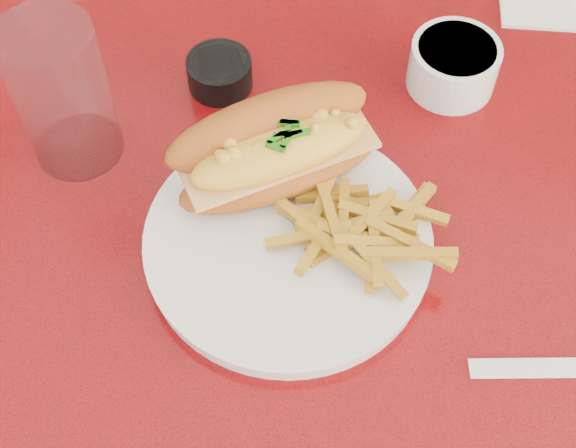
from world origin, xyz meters
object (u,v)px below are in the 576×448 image
at_px(diner_table, 417,288).
at_px(mac_hoagie, 276,148).
at_px(booth_bench_far, 529,28).
at_px(dinner_plate, 288,242).
at_px(water_tumbler, 63,95).
at_px(gravy_ramekin, 454,65).
at_px(fork, 363,218).
at_px(sauce_cup_left, 220,72).

relative_size(diner_table, mac_hoagie, 5.99).
xyz_separation_m(booth_bench_far, mac_hoagie, (-0.15, -0.85, 0.54)).
xyz_separation_m(dinner_plate, water_tumbler, (-0.23, 0.02, 0.06)).
bearing_deg(gravy_ramekin, mac_hoagie, -120.56).
relative_size(fork, gravy_ramekin, 1.14).
distance_m(dinner_plate, sauce_cup_left, 0.21).
relative_size(diner_table, fork, 9.37).
xyz_separation_m(diner_table, sauce_cup_left, (-0.25, 0.05, 0.18)).
xyz_separation_m(mac_hoagie, sauce_cup_left, (-0.10, 0.09, -0.04)).
relative_size(fork, sauce_cup_left, 1.63).
bearing_deg(gravy_ramekin, fork, -95.50).
height_order(dinner_plate, gravy_ramekin, gravy_ramekin).
height_order(mac_hoagie, water_tumbler, water_tumbler).
bearing_deg(mac_hoagie, diner_table, -33.14).
distance_m(dinner_plate, gravy_ramekin, 0.26).
relative_size(fork, water_tumbler, 0.89).
bearing_deg(water_tumbler, mac_hoagie, 10.71).
height_order(booth_bench_far, water_tumbler, water_tumbler).
height_order(gravy_ramekin, sauce_cup_left, gravy_ramekin).
bearing_deg(fork, diner_table, -53.18).
bearing_deg(booth_bench_far, diner_table, -90.00).
height_order(diner_table, water_tumbler, water_tumbler).
bearing_deg(fork, mac_hoagie, 75.15).
bearing_deg(diner_table, gravy_ramekin, 104.65).
bearing_deg(booth_bench_far, sauce_cup_left, -108.46).
bearing_deg(fork, dinner_plate, 125.64).
distance_m(diner_table, gravy_ramekin, 0.24).
bearing_deg(fork, sauce_cup_left, 55.73).
xyz_separation_m(sauce_cup_left, water_tumbler, (-0.09, -0.13, 0.06)).
bearing_deg(diner_table, booth_bench_far, 90.00).
distance_m(mac_hoagie, sauce_cup_left, 0.14).
bearing_deg(sauce_cup_left, diner_table, -11.93).
height_order(diner_table, dinner_plate, dinner_plate).
xyz_separation_m(fork, gravy_ramekin, (0.02, 0.20, 0.01)).
relative_size(diner_table, dinner_plate, 3.70).
height_order(dinner_plate, sauce_cup_left, sauce_cup_left).
xyz_separation_m(booth_bench_far, water_tumbler, (-0.34, -0.88, 0.56)).
relative_size(booth_bench_far, sauce_cup_left, 14.93).
bearing_deg(mac_hoagie, fork, -56.83).
distance_m(fork, water_tumbler, 0.29).
relative_size(mac_hoagie, water_tumbler, 1.38).
relative_size(gravy_ramekin, sauce_cup_left, 1.44).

